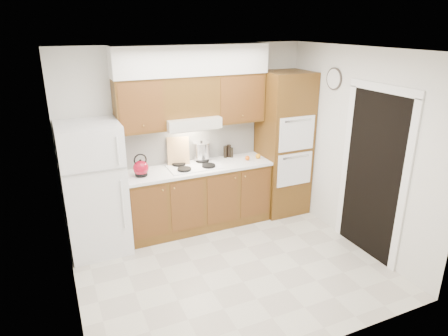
{
  "coord_description": "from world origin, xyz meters",
  "views": [
    {
      "loc": [
        -1.82,
        -3.83,
        2.86
      ],
      "look_at": [
        0.11,
        0.45,
        1.15
      ],
      "focal_mm": 32.0,
      "sensor_mm": 36.0,
      "label": 1
    }
  ],
  "objects_px": {
    "fridge": "(94,189)",
    "kettle": "(141,168)",
    "oven_cabinet": "(283,144)",
    "stock_pot": "(202,151)"
  },
  "relations": [
    {
      "from": "oven_cabinet",
      "to": "kettle",
      "type": "relative_size",
      "value": 10.68
    },
    {
      "from": "stock_pot",
      "to": "fridge",
      "type": "bearing_deg",
      "value": -170.91
    },
    {
      "from": "fridge",
      "to": "kettle",
      "type": "xyz_separation_m",
      "value": [
        0.61,
        0.0,
        0.19
      ]
    },
    {
      "from": "oven_cabinet",
      "to": "stock_pot",
      "type": "height_order",
      "value": "oven_cabinet"
    },
    {
      "from": "fridge",
      "to": "kettle",
      "type": "height_order",
      "value": "fridge"
    },
    {
      "from": "kettle",
      "to": "stock_pot",
      "type": "height_order",
      "value": "stock_pot"
    },
    {
      "from": "kettle",
      "to": "stock_pot",
      "type": "xyz_separation_m",
      "value": [
        0.96,
        0.25,
        0.04
      ]
    },
    {
      "from": "oven_cabinet",
      "to": "kettle",
      "type": "bearing_deg",
      "value": -179.16
    },
    {
      "from": "fridge",
      "to": "stock_pot",
      "type": "relative_size",
      "value": 7.04
    },
    {
      "from": "fridge",
      "to": "stock_pot",
      "type": "distance_m",
      "value": 1.61
    }
  ]
}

